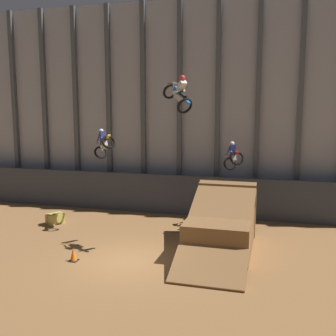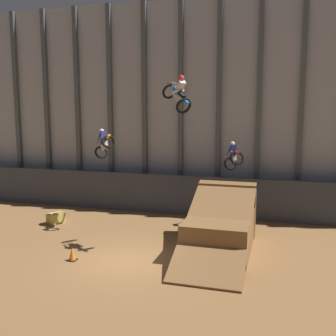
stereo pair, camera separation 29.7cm
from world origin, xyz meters
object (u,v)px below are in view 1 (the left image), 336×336
at_px(traffic_cone_near_ramp, 73,254).
at_px(rider_bike_center_air, 179,94).
at_px(rider_bike_right_air, 233,157).
at_px(rider_bike_left_air, 104,143).
at_px(hay_bale_trackside, 55,218).
at_px(dirt_ramp, 222,228).

bearing_deg(traffic_cone_near_ramp, rider_bike_center_air, 36.73).
relative_size(rider_bike_center_air, rider_bike_right_air, 0.94).
relative_size(rider_bike_left_air, traffic_cone_near_ramp, 2.95).
bearing_deg(rider_bike_center_air, traffic_cone_near_ramp, 172.00).
relative_size(rider_bike_right_air, hay_bale_trackside, 1.68).
distance_m(rider_bike_right_air, hay_bale_trackside, 10.33).
bearing_deg(rider_bike_right_air, rider_bike_left_air, 175.13).
bearing_deg(rider_bike_right_air, rider_bike_center_air, -138.20).
height_order(rider_bike_left_air, traffic_cone_near_ramp, rider_bike_left_air).
height_order(traffic_cone_near_ramp, hay_bale_trackside, traffic_cone_near_ramp).
bearing_deg(rider_bike_left_air, rider_bike_right_air, -27.83).
xyz_separation_m(traffic_cone_near_ramp, hay_bale_trackside, (-3.70, 4.66, -0.00)).
bearing_deg(rider_bike_center_air, hay_bale_trackside, 121.49).
distance_m(rider_bike_right_air, traffic_cone_near_ramp, 9.57).
bearing_deg(rider_bike_right_air, hay_bale_trackside, 171.27).
relative_size(rider_bike_left_air, hay_bale_trackside, 1.58).
relative_size(traffic_cone_near_ramp, hay_bale_trackside, 0.54).
xyz_separation_m(rider_bike_left_air, hay_bale_trackside, (-2.96, -0.18, -4.23)).
xyz_separation_m(dirt_ramp, traffic_cone_near_ramp, (-5.71, -3.29, -0.66)).
bearing_deg(rider_bike_right_air, traffic_cone_near_ramp, -151.79).
relative_size(rider_bike_center_air, hay_bale_trackside, 1.58).
xyz_separation_m(dirt_ramp, rider_bike_center_air, (-1.92, -0.46, 5.99)).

